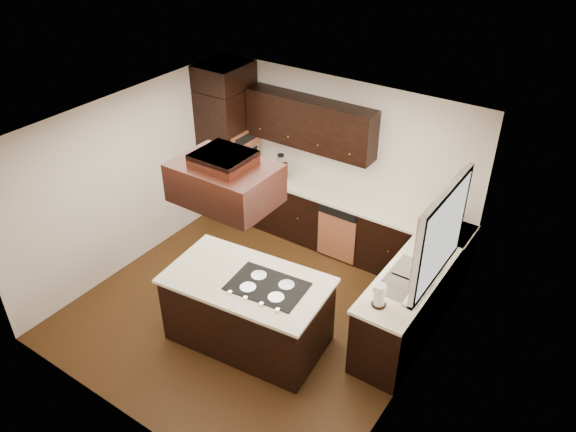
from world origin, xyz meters
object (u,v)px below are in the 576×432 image
object	(u,v)px
oven_column	(229,153)
range_hood	(225,183)
island	(248,311)
spice_rack	(277,170)

from	to	relation	value
oven_column	range_hood	world-z (taller)	range_hood
island	range_hood	size ratio (longest dim) A/B	1.72
island	spice_rack	size ratio (longest dim) A/B	5.91
oven_column	spice_rack	world-z (taller)	oven_column
range_hood	oven_column	bearing A→B (deg)	129.74
oven_column	island	distance (m)	3.05
oven_column	island	bearing A→B (deg)	-47.02
oven_column	island	world-z (taller)	oven_column
oven_column	island	xyz separation A→B (m)	(2.03, -2.18, -0.62)
range_hood	spice_rack	bearing A→B (deg)	112.68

